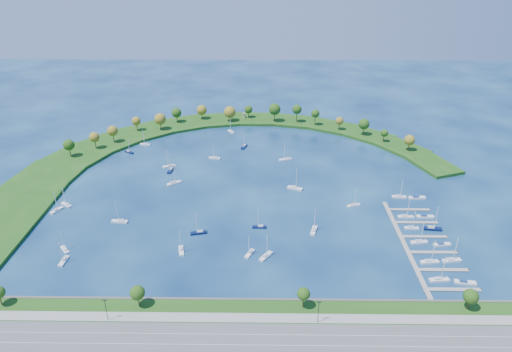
{
  "coord_description": "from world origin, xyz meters",
  "views": [
    {
      "loc": [
        8.27,
        -246.51,
        129.13
      ],
      "look_at": [
        5.0,
        5.0,
        4.0
      ],
      "focal_mm": 32.18,
      "sensor_mm": 36.0,
      "label": 1
    }
  ],
  "objects_px": {
    "moored_boat_21": "(57,210)",
    "docked_boat_8": "(406,216)",
    "moored_boat_18": "(129,152)",
    "docked_boat_10": "(399,196)",
    "moored_boat_14": "(250,253)",
    "docked_boat_0": "(439,279)",
    "docked_boat_9": "(425,217)",
    "moored_boat_2": "(259,226)",
    "moored_boat_12": "(120,221)",
    "moored_boat_20": "(266,256)",
    "moored_boat_13": "(65,249)",
    "docked_boat_1": "(465,282)",
    "moored_boat_9": "(215,158)",
    "docked_boat_5": "(442,244)",
    "docked_boat_7": "(432,228)",
    "moored_boat_10": "(64,260)",
    "dock_system": "(419,244)",
    "moored_boat_8": "(244,146)",
    "docked_boat_3": "(452,260)",
    "moored_boat_0": "(145,144)",
    "harbor_tower": "(244,116)",
    "moored_boat_5": "(181,250)",
    "docked_boat_2": "(430,261)",
    "moored_boat_3": "(174,183)",
    "moored_boat_1": "(285,159)",
    "moored_boat_4": "(354,205)",
    "moored_boat_11": "(231,131)",
    "docked_boat_6": "(412,227)",
    "moored_boat_16": "(314,230)",
    "docked_boat_11": "(417,198)",
    "moored_boat_17": "(171,170)",
    "moored_boat_15": "(199,232)",
    "moored_boat_6": "(295,188)",
    "moored_boat_19": "(169,166)",
    "moored_boat_7": "(66,204)",
    "docked_boat_4": "(419,242)"
  },
  "relations": [
    {
      "from": "moored_boat_7",
      "to": "docked_boat_9",
      "type": "relative_size",
      "value": 1.25
    },
    {
      "from": "moored_boat_16",
      "to": "docked_boat_0",
      "type": "relative_size",
      "value": 0.98
    },
    {
      "from": "moored_boat_21",
      "to": "moored_boat_18",
      "type": "bearing_deg",
      "value": 11.23
    },
    {
      "from": "dock_system",
      "to": "moored_boat_8",
      "type": "distance_m",
      "value": 150.15
    },
    {
      "from": "moored_boat_3",
      "to": "docked_boat_5",
      "type": "height_order",
      "value": "moored_boat_3"
    },
    {
      "from": "moored_boat_2",
      "to": "docked_boat_8",
      "type": "height_order",
      "value": "docked_boat_8"
    },
    {
      "from": "moored_boat_15",
      "to": "moored_boat_16",
      "type": "distance_m",
      "value": 58.4
    },
    {
      "from": "docked_boat_2",
      "to": "docked_boat_8",
      "type": "relative_size",
      "value": 1.04
    },
    {
      "from": "moored_boat_1",
      "to": "moored_boat_10",
      "type": "distance_m",
      "value": 156.38
    },
    {
      "from": "docked_boat_5",
      "to": "docked_boat_7",
      "type": "xyz_separation_m",
      "value": [
        0.02,
        13.98,
        0.32
      ]
    },
    {
      "from": "moored_boat_13",
      "to": "moored_boat_2",
      "type": "bearing_deg",
      "value": -118.04
    },
    {
      "from": "moored_boat_5",
      "to": "moored_boat_1",
      "type": "bearing_deg",
      "value": 140.49
    },
    {
      "from": "moored_boat_12",
      "to": "moored_boat_5",
      "type": "bearing_deg",
      "value": 151.39
    },
    {
      "from": "moored_boat_3",
      "to": "docked_boat_0",
      "type": "distance_m",
      "value": 158.18
    },
    {
      "from": "moored_boat_0",
      "to": "docked_boat_0",
      "type": "height_order",
      "value": "docked_boat_0"
    },
    {
      "from": "moored_boat_4",
      "to": "moored_boat_11",
      "type": "bearing_deg",
      "value": 103.01
    },
    {
      "from": "moored_boat_5",
      "to": "docked_boat_8",
      "type": "relative_size",
      "value": 0.98
    },
    {
      "from": "harbor_tower",
      "to": "moored_boat_13",
      "type": "distance_m",
      "value": 201.9
    },
    {
      "from": "docked_boat_1",
      "to": "docked_boat_6",
      "type": "bearing_deg",
      "value": 111.88
    },
    {
      "from": "harbor_tower",
      "to": "moored_boat_6",
      "type": "xyz_separation_m",
      "value": [
        34.77,
        -122.26,
        -3.14
      ]
    },
    {
      "from": "harbor_tower",
      "to": "moored_boat_2",
      "type": "distance_m",
      "value": 165.43
    },
    {
      "from": "dock_system",
      "to": "moored_boat_21",
      "type": "distance_m",
      "value": 191.37
    },
    {
      "from": "docked_boat_6",
      "to": "docked_boat_9",
      "type": "distance_m",
      "value": 15.27
    },
    {
      "from": "moored_boat_14",
      "to": "moored_boat_21",
      "type": "xyz_separation_m",
      "value": [
        -106.78,
        38.26,
        0.03
      ]
    },
    {
      "from": "docked_boat_9",
      "to": "moored_boat_18",
      "type": "bearing_deg",
      "value": 155.7
    },
    {
      "from": "moored_boat_13",
      "to": "moored_boat_9",
      "type": "bearing_deg",
      "value": -70.71
    },
    {
      "from": "docked_boat_7",
      "to": "docked_boat_10",
      "type": "bearing_deg",
      "value": 109.7
    },
    {
      "from": "moored_boat_9",
      "to": "docked_boat_8",
      "type": "height_order",
      "value": "docked_boat_8"
    },
    {
      "from": "moored_boat_19",
      "to": "moored_boat_7",
      "type": "bearing_deg",
      "value": 24.32
    },
    {
      "from": "moored_boat_21",
      "to": "docked_boat_11",
      "type": "bearing_deg",
      "value": -60.9
    },
    {
      "from": "moored_boat_13",
      "to": "moored_boat_10",
      "type": "bearing_deg",
      "value": 157.77
    },
    {
      "from": "moored_boat_6",
      "to": "docked_boat_8",
      "type": "relative_size",
      "value": 1.14
    },
    {
      "from": "moored_boat_15",
      "to": "dock_system",
      "type": "bearing_deg",
      "value": 162.7
    },
    {
      "from": "moored_boat_17",
      "to": "docked_boat_9",
      "type": "distance_m",
      "value": 156.45
    },
    {
      "from": "moored_boat_18",
      "to": "docked_boat_10",
      "type": "xyz_separation_m",
      "value": [
        172.92,
        -62.74,
        0.03
      ]
    },
    {
      "from": "moored_boat_20",
      "to": "docked_boat_1",
      "type": "bearing_deg",
      "value": -66.56
    },
    {
      "from": "moored_boat_9",
      "to": "moored_boat_13",
      "type": "bearing_deg",
      "value": 70.52
    },
    {
      "from": "moored_boat_12",
      "to": "moored_boat_20",
      "type": "bearing_deg",
      "value": 165.42
    },
    {
      "from": "moored_boat_14",
      "to": "docked_boat_0",
      "type": "xyz_separation_m",
      "value": [
        82.54,
        -18.15,
        0.05
      ]
    },
    {
      "from": "moored_boat_21",
      "to": "docked_boat_8",
      "type": "bearing_deg",
      "value": -66.93
    },
    {
      "from": "moored_boat_0",
      "to": "moored_boat_12",
      "type": "relative_size",
      "value": 0.94
    },
    {
      "from": "docked_boat_8",
      "to": "docked_boat_2",
      "type": "bearing_deg",
      "value": -89.48
    },
    {
      "from": "moored_boat_11",
      "to": "moored_boat_12",
      "type": "relative_size",
      "value": 0.89
    },
    {
      "from": "moored_boat_6",
      "to": "docked_boat_4",
      "type": "xyz_separation_m",
      "value": [
        57.22,
        -55.23,
        -0.04
      ]
    },
    {
      "from": "harbor_tower",
      "to": "moored_boat_18",
      "type": "bearing_deg",
      "value": -138.63
    },
    {
      "from": "moored_boat_13",
      "to": "docked_boat_1",
      "type": "distance_m",
      "value": 182.48
    },
    {
      "from": "docked_boat_3",
      "to": "moored_boat_8",
      "type": "bearing_deg",
      "value": 117.04
    },
    {
      "from": "docked_boat_7",
      "to": "moored_boat_3",
      "type": "bearing_deg",
      "value": 167.06
    },
    {
      "from": "moored_boat_13",
      "to": "docked_boat_11",
      "type": "distance_m",
      "value": 190.57
    },
    {
      "from": "moored_boat_10",
      "to": "moored_boat_15",
      "type": "distance_m",
      "value": 63.76
    }
  ]
}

